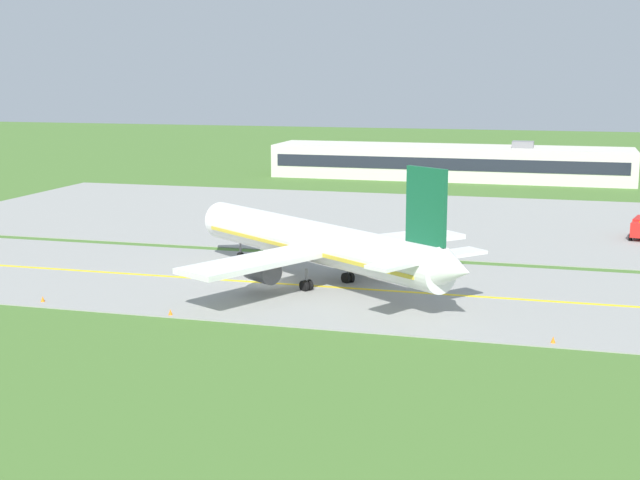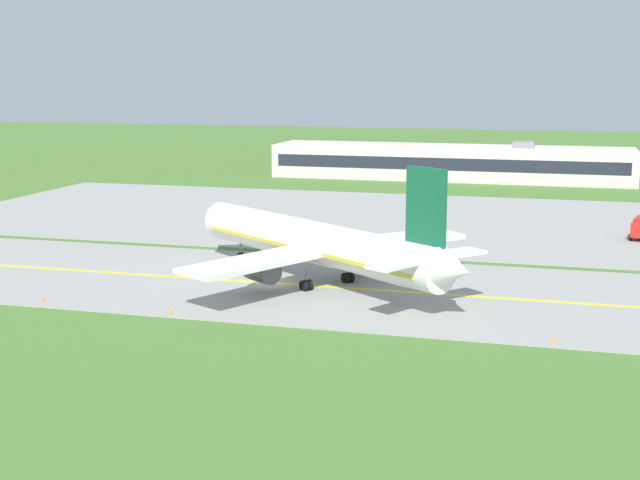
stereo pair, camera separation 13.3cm
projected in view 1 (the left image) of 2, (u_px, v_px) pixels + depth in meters
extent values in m
plane|color=#47702D|center=(271.00, 284.00, 87.41)|extent=(500.00, 500.00, 0.00)
cube|color=gray|center=(271.00, 284.00, 87.40)|extent=(240.00, 28.00, 0.10)
cube|color=gray|center=(435.00, 221.00, 124.56)|extent=(140.00, 52.00, 0.10)
cube|color=yellow|center=(271.00, 283.00, 87.39)|extent=(220.00, 0.60, 0.01)
cylinder|color=white|center=(315.00, 242.00, 86.87)|extent=(29.97, 23.05, 4.00)
cone|color=white|center=(214.00, 218.00, 100.78)|extent=(4.33, 4.60, 3.80)
cone|color=white|center=(455.00, 270.00, 72.72)|extent=(4.58, 4.63, 3.40)
cube|color=gold|center=(315.00, 247.00, 86.96)|extent=(27.80, 21.54, 0.36)
cube|color=#1E232D|center=(225.00, 215.00, 98.97)|extent=(3.44, 3.81, 0.70)
cube|color=white|center=(256.00, 262.00, 80.03)|extent=(11.21, 15.52, 0.50)
cylinder|color=#47474C|center=(262.00, 270.00, 83.05)|extent=(4.10, 3.85, 2.30)
cylinder|color=black|center=(252.00, 267.00, 84.27)|extent=(1.43, 1.85, 2.10)
cube|color=white|center=(393.00, 240.00, 90.52)|extent=(13.82, 14.17, 0.50)
cylinder|color=#47474C|center=(365.00, 253.00, 91.08)|extent=(4.10, 3.85, 2.30)
cylinder|color=black|center=(355.00, 250.00, 92.30)|extent=(1.43, 1.85, 2.10)
cube|color=#145938|center=(426.00, 206.00, 74.43)|extent=(3.81, 2.89, 6.50)
cube|color=white|center=(399.00, 263.00, 73.12)|extent=(5.05, 6.40, 0.30)
cube|color=white|center=(453.00, 254.00, 77.07)|extent=(5.78, 6.08, 0.30)
cylinder|color=slate|center=(241.00, 250.00, 97.33)|extent=(0.24, 0.24, 1.65)
cylinder|color=black|center=(241.00, 257.00, 97.48)|extent=(1.10, 0.93, 1.10)
cylinder|color=slate|center=(306.00, 277.00, 84.25)|extent=(0.24, 0.24, 1.65)
cylinder|color=black|center=(304.00, 286.00, 84.24)|extent=(1.10, 0.93, 1.10)
cylinder|color=black|center=(309.00, 285.00, 84.58)|extent=(1.10, 0.93, 1.10)
cylinder|color=slate|center=(348.00, 270.00, 87.46)|extent=(0.24, 0.24, 1.65)
cylinder|color=black|center=(346.00, 278.00, 87.45)|extent=(1.10, 0.93, 1.10)
cylinder|color=black|center=(350.00, 277.00, 87.79)|extent=(1.10, 0.93, 1.10)
cube|color=red|center=(640.00, 230.00, 108.88)|extent=(2.34, 2.19, 1.80)
cube|color=#1E232D|center=(639.00, 228.00, 108.16)|extent=(1.82, 0.52, 0.81)
cylinder|color=orange|center=(640.00, 222.00, 108.70)|extent=(0.20, 0.20, 0.18)
cylinder|color=black|center=(631.00, 238.00, 109.54)|extent=(0.49, 0.94, 0.90)
cylinder|color=black|center=(635.00, 233.00, 112.89)|extent=(0.49, 0.94, 0.90)
cube|color=beige|center=(450.00, 162.00, 173.94)|extent=(69.08, 13.77, 6.37)
cube|color=#1E232D|center=(445.00, 164.00, 167.31)|extent=(66.31, 0.10, 2.29)
cube|color=slate|center=(523.00, 144.00, 169.62)|extent=(4.00, 4.00, 1.20)
cone|color=orange|center=(43.00, 299.00, 80.28)|extent=(0.44, 0.44, 0.60)
cone|color=orange|center=(553.00, 340.00, 68.02)|extent=(0.44, 0.44, 0.60)
cone|color=orange|center=(170.00, 313.00, 75.87)|extent=(0.44, 0.44, 0.60)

